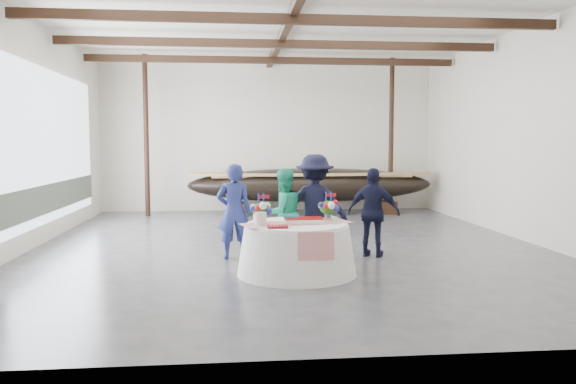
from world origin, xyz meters
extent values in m
cube|color=#3D3D42|center=(0.00, 0.00, 0.00)|extent=(10.00, 12.00, 0.01)
cube|color=silver|center=(0.00, 6.00, 2.25)|extent=(10.00, 0.02, 4.50)
cube|color=silver|center=(0.00, -6.00, 2.25)|extent=(10.00, 0.02, 4.50)
cube|color=silver|center=(-5.00, 0.00, 2.25)|extent=(0.02, 12.00, 4.50)
cube|color=silver|center=(5.00, 0.00, 2.25)|extent=(0.02, 12.00, 4.50)
cube|color=white|center=(0.00, 0.00, 4.50)|extent=(10.00, 12.00, 0.01)
cube|color=black|center=(0.00, -1.00, 4.25)|extent=(9.80, 0.12, 0.18)
cube|color=black|center=(0.00, 1.50, 4.25)|extent=(9.80, 0.12, 0.18)
cube|color=black|center=(0.00, 4.00, 4.25)|extent=(9.80, 0.12, 0.18)
cube|color=black|center=(0.00, 0.00, 4.38)|extent=(0.15, 11.76, 0.15)
cylinder|color=black|center=(-3.50, 4.89, 2.25)|extent=(0.14, 0.14, 4.50)
cylinder|color=black|center=(3.50, 4.89, 2.25)|extent=(0.14, 0.14, 4.50)
cube|color=silver|center=(-4.95, 1.00, 2.00)|extent=(0.02, 7.00, 3.20)
cube|color=#596654|center=(-4.94, 1.00, 0.90)|extent=(0.02, 7.00, 0.60)
cube|color=black|center=(-0.98, 4.89, 0.18)|extent=(0.62, 0.80, 0.36)
cube|color=black|center=(3.29, 4.89, 0.18)|extent=(0.62, 0.80, 0.36)
ellipsoid|color=black|center=(1.16, 4.89, 0.85)|extent=(7.12, 1.42, 0.98)
cube|color=#9E7A4C|center=(1.16, 4.89, 1.11)|extent=(5.70, 0.93, 0.05)
cone|color=white|center=(-0.11, -2.50, 0.39)|extent=(1.87, 1.87, 0.77)
cylinder|color=white|center=(-0.11, -2.50, 0.78)|extent=(1.59, 1.59, 0.04)
cube|color=red|center=(-0.11, -2.50, 0.81)|extent=(1.82, 1.02, 0.01)
cube|color=white|center=(0.00, -2.49, 0.84)|extent=(0.60, 0.40, 0.07)
cylinder|color=white|center=(-0.68, -2.65, 0.90)|extent=(0.18, 0.18, 0.20)
cylinder|color=white|center=(-0.69, -2.18, 0.91)|extent=(0.18, 0.18, 0.22)
cube|color=maroon|center=(-0.45, -2.92, 0.82)|extent=(0.30, 0.24, 0.03)
cone|color=silver|center=(0.47, -2.62, 0.86)|extent=(0.09, 0.09, 0.12)
imported|color=navy|center=(-1.09, -1.21, 0.85)|extent=(0.66, 0.47, 1.70)
imported|color=#20A97F|center=(-0.22, -1.30, 0.81)|extent=(0.96, 0.87, 1.61)
imported|color=black|center=(0.38, -1.10, 0.93)|extent=(1.31, 0.92, 1.85)
imported|color=black|center=(1.43, -1.29, 0.81)|extent=(1.02, 0.77, 1.61)
camera|label=1|loc=(-1.10, -11.14, 2.06)|focal=35.00mm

